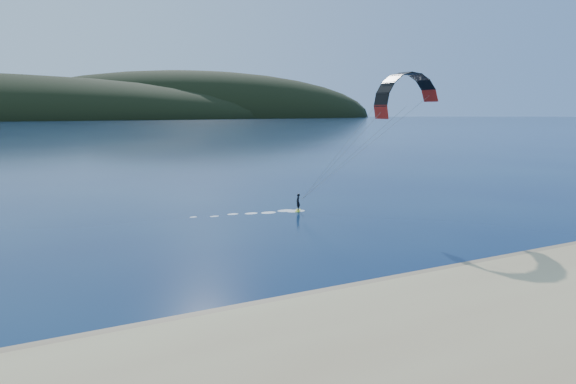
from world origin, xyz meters
The scene contains 4 objects.
ground centered at (0.00, 0.00, 0.00)m, with size 1800.00×1800.00×0.00m, color #08163D.
wet_sand centered at (0.00, 4.50, 0.05)m, with size 220.00×2.50×0.10m.
headland centered at (0.63, 745.28, 0.00)m, with size 1200.00×310.00×140.00m.
kitesurfer_near centered at (21.11, 22.37, 9.97)m, with size 23.51×8.12×14.05m.
Camera 1 is at (-13.57, -18.60, 9.94)m, focal length 33.22 mm.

